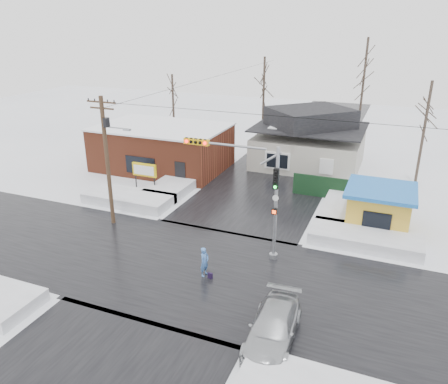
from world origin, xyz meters
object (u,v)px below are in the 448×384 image
at_px(kiosk, 379,207).
at_px(car, 273,328).
at_px(marquee_sign, 144,171).
at_px(traffic_signal, 250,185).
at_px(pedestrian, 205,262).
at_px(utility_pole, 107,154).

height_order(kiosk, car, kiosk).
bearing_deg(car, marquee_sign, 134.53).
bearing_deg(traffic_signal, kiosk, 44.84).
bearing_deg(pedestrian, marquee_sign, 56.28).
bearing_deg(utility_pole, pedestrian, -23.44).
distance_m(kiosk, pedestrian, 13.44).
relative_size(traffic_signal, pedestrian, 4.03).
bearing_deg(marquee_sign, traffic_signal, -29.72).
bearing_deg(traffic_signal, pedestrian, -114.36).
xyz_separation_m(kiosk, car, (-3.47, -14.14, -0.74)).
xyz_separation_m(utility_pole, car, (13.96, -7.65, -4.39)).
distance_m(marquee_sign, car, 20.34).
xyz_separation_m(marquee_sign, pedestrian, (9.93, -9.84, -1.05)).
relative_size(marquee_sign, kiosk, 0.55).
height_order(kiosk, pedestrian, kiosk).
distance_m(traffic_signal, marquee_sign, 13.42).
height_order(marquee_sign, kiosk, kiosk).
bearing_deg(marquee_sign, car, -42.21).
xyz_separation_m(marquee_sign, car, (15.03, -13.64, -1.20)).
xyz_separation_m(utility_pole, pedestrian, (8.86, -3.84, -4.25)).
bearing_deg(car, traffic_signal, 113.61).
distance_m(traffic_signal, kiosk, 10.43).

